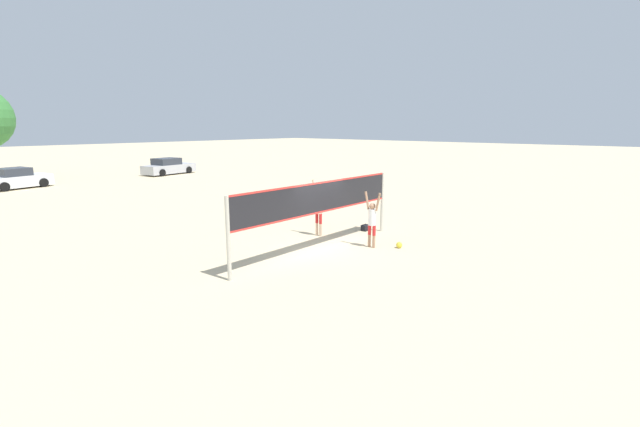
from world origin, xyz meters
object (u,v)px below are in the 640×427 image
(parked_car_near, at_px, (169,167))
(volleyball_net, at_px, (320,203))
(player_spiker, at_px, (372,219))
(volleyball, at_px, (399,245))
(gear_bag, at_px, (365,228))
(player_blocker, at_px, (319,207))
(parked_car_mid, at_px, (16,179))

(parked_car_near, bearing_deg, volleyball_net, -117.93)
(player_spiker, height_order, parked_car_near, player_spiker)
(volleyball_net, relative_size, volleyball, 35.57)
(gear_bag, bearing_deg, player_spiker, -139.55)
(player_spiker, distance_m, parked_car_near, 28.75)
(parked_car_near, bearing_deg, volleyball, -112.66)
(volleyball_net, distance_m, parked_car_near, 28.19)
(volleyball_net, bearing_deg, player_blocker, 42.78)
(parked_car_near, relative_size, parked_car_mid, 1.13)
(player_spiker, bearing_deg, volleyball, -144.73)
(player_spiker, bearing_deg, volleyball_net, 55.64)
(player_blocker, relative_size, volleyball, 10.09)
(volleyball_net, height_order, player_spiker, volleyball_net)
(parked_car_mid, bearing_deg, volleyball, -92.26)
(volleyball, distance_m, parked_car_mid, 28.72)
(player_blocker, bearing_deg, volleyball, 9.93)
(player_blocker, height_order, parked_car_near, player_blocker)
(parked_car_mid, bearing_deg, player_spiker, -93.16)
(player_blocker, bearing_deg, parked_car_mid, -170.40)
(player_blocker, distance_m, parked_car_mid, 25.27)
(player_spiker, relative_size, parked_car_near, 0.41)
(volleyball, distance_m, gear_bag, 2.81)
(volleyball, height_order, parked_car_mid, parked_car_mid)
(player_blocker, bearing_deg, parked_car_near, 163.15)
(player_spiker, bearing_deg, parked_car_near, -15.33)
(player_spiker, relative_size, parked_car_mid, 0.47)
(parked_car_near, bearing_deg, player_spiker, -114.18)
(player_spiker, distance_m, player_blocker, 2.58)
(gear_bag, height_order, parked_car_near, parked_car_near)
(player_spiker, distance_m, volleyball, 1.39)
(volleyball, bearing_deg, player_blocker, 99.93)
(gear_bag, distance_m, parked_car_mid, 26.57)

